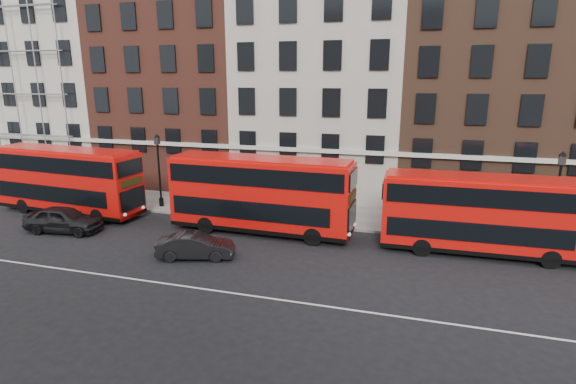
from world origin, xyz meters
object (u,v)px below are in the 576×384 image
(bus_b, at_px, (260,193))
(car_rear, at_px, (64,219))
(bus_c, at_px, (480,213))
(bus_a, at_px, (67,179))
(car_front, at_px, (196,246))

(bus_b, bearing_deg, car_rear, -162.65)
(bus_b, distance_m, car_rear, 12.40)
(bus_c, height_order, car_rear, bus_c)
(bus_b, relative_size, car_rear, 2.38)
(bus_a, xyz_separation_m, bus_b, (14.30, -0.00, 0.04))
(bus_a, relative_size, bus_b, 0.99)
(bus_c, xyz_separation_m, car_front, (-14.45, -4.82, -1.66))
(bus_a, height_order, bus_c, bus_a)
(bus_a, relative_size, car_rear, 2.37)
(bus_a, bearing_deg, bus_c, 4.88)
(bus_b, height_order, car_front, bus_b)
(car_rear, bearing_deg, bus_b, -80.61)
(bus_a, height_order, car_front, bus_a)
(bus_b, height_order, bus_c, bus_b)
(car_rear, bearing_deg, car_front, -104.97)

